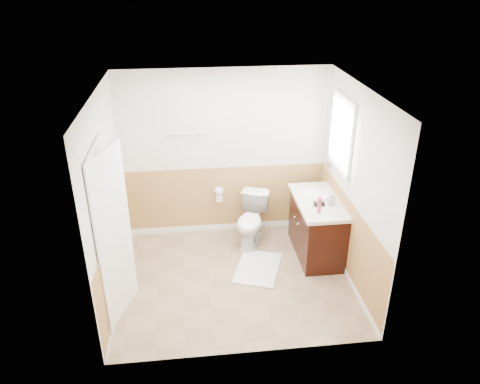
{
  "coord_description": "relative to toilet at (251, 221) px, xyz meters",
  "views": [
    {
      "loc": [
        -0.51,
        -4.93,
        3.73
      ],
      "look_at": [
        0.1,
        0.25,
        1.15
      ],
      "focal_mm": 34.52,
      "sensor_mm": 36.0,
      "label": 1
    }
  ],
  "objects": [
    {
      "name": "toilet",
      "position": [
        0.0,
        0.0,
        0.0
      ],
      "size": [
        0.63,
        0.82,
        0.74
      ],
      "primitive_type": "imported",
      "rotation": [
        0.0,
        0.0,
        -0.34
      ],
      "color": "white",
      "rests_on": "floor"
    },
    {
      "name": "ceiling",
      "position": [
        -0.34,
        -0.86,
        2.13
      ],
      "size": [
        3.0,
        3.0,
        0.0
      ],
      "primitive_type": "plane",
      "rotation": [
        3.14,
        0.0,
        0.0
      ],
      "color": "white",
      "rests_on": "floor"
    },
    {
      "name": "lotion_bottle",
      "position": [
        0.78,
        -0.72,
        0.59
      ],
      "size": [
        0.05,
        0.05,
        0.22
      ],
      "primitive_type": "cylinder",
      "color": "#C2325B",
      "rests_on": "countertop"
    },
    {
      "name": "wainscot_right",
      "position": [
        1.15,
        -0.86,
        0.13
      ],
      "size": [
        0.0,
        2.6,
        2.6
      ],
      "primitive_type": "plane",
      "rotation": [
        1.57,
        0.0,
        -1.57
      ],
      "color": "tan",
      "rests_on": "floor"
    },
    {
      "name": "door_frame",
      "position": [
        -1.81,
        -1.31,
        0.66
      ],
      "size": [
        0.02,
        0.92,
        2.1
      ],
      "primitive_type": "cube",
      "color": "white",
      "rests_on": "wall_left"
    },
    {
      "name": "soap_dispenser",
      "position": [
        1.0,
        -0.52,
        0.57
      ],
      "size": [
        0.08,
        0.08,
        0.17
      ],
      "primitive_type": "imported",
      "rotation": [
        0.0,
        0.0,
        0.03
      ],
      "color": "#99A2AC",
      "rests_on": "countertop"
    },
    {
      "name": "door_knob",
      "position": [
        -1.68,
        -0.98,
        0.58
      ],
      "size": [
        0.06,
        0.06,
        0.06
      ],
      "primitive_type": "sphere",
      "color": "silver",
      "rests_on": "door"
    },
    {
      "name": "vanity_cabinet",
      "position": [
        0.88,
        -0.38,
        0.03
      ],
      "size": [
        0.55,
        1.1,
        0.8
      ],
      "primitive_type": "cube",
      "color": "black",
      "rests_on": "floor"
    },
    {
      "name": "tp_roll",
      "position": [
        -0.44,
        0.37,
        0.33
      ],
      "size": [
        0.1,
        0.11,
        0.11
      ],
      "primitive_type": "cylinder",
      "rotation": [
        0.0,
        1.57,
        0.0
      ],
      "color": "white",
      "rests_on": "tp_holder_bar"
    },
    {
      "name": "hair_dryer_body",
      "position": [
        0.83,
        -0.54,
        0.52
      ],
      "size": [
        0.14,
        0.07,
        0.07
      ],
      "primitive_type": "cylinder",
      "rotation": [
        0.0,
        1.57,
        0.0
      ],
      "color": "black",
      "rests_on": "countertop"
    },
    {
      "name": "wainscot_front",
      "position": [
        -0.34,
        -2.14,
        0.13
      ],
      "size": [
        3.0,
        0.0,
        3.0
      ],
      "primitive_type": "plane",
      "rotation": [
        -1.57,
        0.0,
        0.0
      ],
      "color": "tan",
      "rests_on": "floor"
    },
    {
      "name": "wall_right",
      "position": [
        1.16,
        -0.86,
        0.88
      ],
      "size": [
        0.0,
        3.0,
        3.0
      ],
      "primitive_type": "plane",
      "rotation": [
        1.57,
        0.0,
        -1.57
      ],
      "color": "silver",
      "rests_on": "floor"
    },
    {
      "name": "countertop",
      "position": [
        0.87,
        -0.38,
        0.46
      ],
      "size": [
        0.6,
        1.15,
        0.05
      ],
      "primitive_type": "cube",
      "color": "beige",
      "rests_on": "vanity_cabinet"
    },
    {
      "name": "wall_left",
      "position": [
        -1.84,
        -0.86,
        0.88
      ],
      "size": [
        0.0,
        3.0,
        3.0
      ],
      "primitive_type": "plane",
      "rotation": [
        1.57,
        0.0,
        1.57
      ],
      "color": "silver",
      "rests_on": "floor"
    },
    {
      "name": "vanity_knob_left",
      "position": [
        0.58,
        -0.48,
        0.18
      ],
      "size": [
        0.03,
        0.03,
        0.03
      ],
      "primitive_type": "sphere",
      "color": "silver",
      "rests_on": "vanity_cabinet"
    },
    {
      "name": "wall_back",
      "position": [
        -0.34,
        0.44,
        0.88
      ],
      "size": [
        3.0,
        0.0,
        3.0
      ],
      "primitive_type": "plane",
      "rotation": [
        1.57,
        0.0,
        0.0
      ],
      "color": "silver",
      "rests_on": "floor"
    },
    {
      "name": "tp_holder_bar",
      "position": [
        -0.44,
        0.37,
        0.33
      ],
      "size": [
        0.14,
        0.02,
        0.02
      ],
      "primitive_type": "cylinder",
      "rotation": [
        0.0,
        1.57,
        0.0
      ],
      "color": "silver",
      "rests_on": "wall_back"
    },
    {
      "name": "tp_sheet",
      "position": [
        -0.44,
        0.37,
        0.22
      ],
      "size": [
        0.1,
        0.01,
        0.16
      ],
      "primitive_type": "cube",
      "color": "white",
      "rests_on": "tp_roll"
    },
    {
      "name": "floor",
      "position": [
        -0.34,
        -0.86,
        -0.37
      ],
      "size": [
        3.0,
        3.0,
        0.0
      ],
      "primitive_type": "plane",
      "color": "#8C7051",
      "rests_on": "ground"
    },
    {
      "name": "window_frame",
      "position": [
        1.13,
        -0.27,
        1.38
      ],
      "size": [
        0.04,
        0.8,
        1.0
      ],
      "primitive_type": "cube",
      "color": "white",
      "rests_on": "wall_right"
    },
    {
      "name": "towel_bar",
      "position": [
        -0.89,
        0.39,
        1.23
      ],
      "size": [
        0.62,
        0.02,
        0.02
      ],
      "primitive_type": "cylinder",
      "rotation": [
        0.0,
        1.57,
        0.0
      ],
      "color": "silver",
      "rests_on": "wall_back"
    },
    {
      "name": "wainscot_left",
      "position": [
        -1.82,
        -0.86,
        0.13
      ],
      "size": [
        0.0,
        2.6,
        2.6
      ],
      "primitive_type": "plane",
      "rotation": [
        1.57,
        0.0,
        1.57
      ],
      "color": "tan",
      "rests_on": "floor"
    },
    {
      "name": "window_glass",
      "position": [
        1.15,
        -0.27,
        1.38
      ],
      "size": [
        0.01,
        0.7,
        0.9
      ],
      "primitive_type": "cube",
      "color": "white",
      "rests_on": "wall_right"
    },
    {
      "name": "hair_dryer_handle",
      "position": [
        0.8,
        -0.5,
        0.49
      ],
      "size": [
        0.03,
        0.03,
        0.07
      ],
      "primitive_type": "cylinder",
      "color": "black",
      "rests_on": "countertop"
    },
    {
      "name": "wainscot_back",
      "position": [
        -0.34,
        0.43,
        0.13
      ],
      "size": [
        3.0,
        0.0,
        3.0
      ],
      "primitive_type": "plane",
      "rotation": [
        1.57,
        0.0,
        0.0
      ],
      "color": "tan",
      "rests_on": "floor"
    },
    {
      "name": "bath_mat",
      "position": [
        0.0,
        -0.67,
        -0.36
      ],
      "size": [
        0.79,
        0.94,
        0.02
      ],
      "primitive_type": "cube",
      "rotation": [
        0.0,
        0.0,
        -0.34
      ],
      "color": "white",
      "rests_on": "floor"
    },
    {
      "name": "vanity_knob_right",
      "position": [
        0.58,
        -0.28,
        0.18
      ],
      "size": [
        0.03,
        0.03,
        0.03
      ],
      "primitive_type": "sphere",
      "color": "silver",
      "rests_on": "vanity_cabinet"
    },
    {
      "name": "door",
      "position": [
        -1.74,
        -1.31,
        0.65
      ],
      "size": [
        0.29,
        0.78,
        2.04
      ],
      "primitive_type": "cube",
      "rotation": [
        0.0,
        0.0,
        -0.31
      ],
      "color": "white",
      "rests_on": "wall_left"
    },
    {
      "name": "sink_basin",
      "position": [
        0.88,
        -0.23,
        0.49
      ],
      "size": [
        0.36,
        0.36,
        0.02
      ],
      "primitive_type": "cylinder",
      "color": "white",
      "rests_on": "countertop"
    },
    {
      "name": "mirror_panel",
      "position": [
        1.14,
        0.24,
        1.18
      ],
      "size": [
        0.02,
        0.35,
        0.9
      ],
      "primitive_type": "cube",
      "color": "silver",
      "rests_on": "wall_right"
    },
    {
      "name": "faucet",
      "position": [
        1.06,
        -0.23,
        0.55
      ],
      "size": [
        0.02,
        0.02,
        0.14
      ],
      "primitive_type": "cylinder",
      "color": "white",
      "rests_on": "countertop"
    },
    {
      "name": "wall_front",
      "position": [
        -0.34,
        -2.16,
        0.88
      ],
      "size": [
        3.0,
        0.0,
        3.0
      ],
      "primitive_type": "plane",
      "rotation": [
        -1.57,
        0.0,
        0.0
      ],
      "color": "silver",
      "rests_on": "floor"
    }
  ]
}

